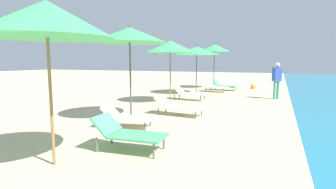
{
  "coord_description": "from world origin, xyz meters",
  "views": [
    {
      "loc": [
        2.88,
        0.08,
        1.65
      ],
      "look_at": [
        0.37,
        6.02,
        0.84
      ],
      "focal_mm": 28.17,
      "sensor_mm": 36.0,
      "label": 1
    }
  ],
  "objects_px": {
    "umbrella_third": "(130,35)",
    "umbrella_fifth": "(197,51)",
    "beach_ball": "(253,86)",
    "umbrella_second": "(46,19)",
    "lounger_second_shoreside": "(129,133)",
    "lounger_third_shoreside": "(178,107)",
    "umbrella_fourth": "(170,47)",
    "person_walking_near": "(277,77)",
    "lounger_farthest_shoreside": "(226,83)",
    "lounger_farthest_inland": "(224,85)",
    "lounger_fifth_shoreside": "(216,87)",
    "lounger_fourth_shoreside": "(188,93)",
    "umbrella_farthest": "(214,48)",
    "lounger_third_inland": "(126,117)"
  },
  "relations": [
    {
      "from": "lounger_farthest_shoreside",
      "to": "lounger_second_shoreside",
      "type": "bearing_deg",
      "value": -78.5
    },
    {
      "from": "umbrella_fifth",
      "to": "lounger_farthest_inland",
      "type": "bearing_deg",
      "value": 65.56
    },
    {
      "from": "umbrella_second",
      "to": "lounger_farthest_inland",
      "type": "xyz_separation_m",
      "value": [
        0.35,
        12.11,
        -1.99
      ]
    },
    {
      "from": "umbrella_farthest",
      "to": "beach_ball",
      "type": "bearing_deg",
      "value": 11.83
    },
    {
      "from": "beach_ball",
      "to": "umbrella_fifth",
      "type": "bearing_deg",
      "value": -124.59
    },
    {
      "from": "lounger_fourth_shoreside",
      "to": "umbrella_second",
      "type": "bearing_deg",
      "value": -81.63
    },
    {
      "from": "lounger_third_inland",
      "to": "umbrella_fourth",
      "type": "distance_m",
      "value": 4.65
    },
    {
      "from": "umbrella_fifth",
      "to": "person_walking_near",
      "type": "xyz_separation_m",
      "value": [
        3.82,
        -0.52,
        -1.22
      ]
    },
    {
      "from": "person_walking_near",
      "to": "beach_ball",
      "type": "relative_size",
      "value": 5.52
    },
    {
      "from": "umbrella_fifth",
      "to": "person_walking_near",
      "type": "height_order",
      "value": "umbrella_fifth"
    },
    {
      "from": "umbrella_fourth",
      "to": "person_walking_near",
      "type": "xyz_separation_m",
      "value": [
        3.92,
        2.72,
        -1.26
      ]
    },
    {
      "from": "umbrella_second",
      "to": "beach_ball",
      "type": "xyz_separation_m",
      "value": [
        1.84,
        13.52,
        -2.14
      ]
    },
    {
      "from": "lounger_second_shoreside",
      "to": "beach_ball",
      "type": "distance_m",
      "value": 12.51
    },
    {
      "from": "umbrella_third",
      "to": "umbrella_fifth",
      "type": "relative_size",
      "value": 1.08
    },
    {
      "from": "umbrella_fourth",
      "to": "lounger_fourth_shoreside",
      "type": "height_order",
      "value": "umbrella_fourth"
    },
    {
      "from": "lounger_farthest_inland",
      "to": "beach_ball",
      "type": "distance_m",
      "value": 2.06
    },
    {
      "from": "lounger_second_shoreside",
      "to": "person_walking_near",
      "type": "bearing_deg",
      "value": 68.73
    },
    {
      "from": "lounger_fifth_shoreside",
      "to": "person_walking_near",
      "type": "distance_m",
      "value": 3.54
    },
    {
      "from": "umbrella_third",
      "to": "umbrella_fifth",
      "type": "distance_m",
      "value": 6.47
    },
    {
      "from": "lounger_second_shoreside",
      "to": "umbrella_farthest",
      "type": "relative_size",
      "value": 0.5
    },
    {
      "from": "beach_ball",
      "to": "lounger_third_inland",
      "type": "bearing_deg",
      "value": -100.48
    },
    {
      "from": "beach_ball",
      "to": "umbrella_second",
      "type": "bearing_deg",
      "value": -97.74
    },
    {
      "from": "umbrella_fourth",
      "to": "umbrella_fifth",
      "type": "xyz_separation_m",
      "value": [
        0.1,
        3.24,
        -0.04
      ]
    },
    {
      "from": "umbrella_second",
      "to": "beach_ball",
      "type": "distance_m",
      "value": 13.81
    },
    {
      "from": "lounger_fourth_shoreside",
      "to": "lounger_fifth_shoreside",
      "type": "bearing_deg",
      "value": 89.14
    },
    {
      "from": "lounger_fourth_shoreside",
      "to": "lounger_third_inland",
      "type": "bearing_deg",
      "value": -82.77
    },
    {
      "from": "umbrella_fifth",
      "to": "lounger_second_shoreside",
      "type": "bearing_deg",
      "value": -81.11
    },
    {
      "from": "umbrella_farthest",
      "to": "lounger_second_shoreside",
      "type": "bearing_deg",
      "value": -84.26
    },
    {
      "from": "umbrella_second",
      "to": "lounger_fifth_shoreside",
      "type": "height_order",
      "value": "umbrella_second"
    },
    {
      "from": "person_walking_near",
      "to": "lounger_third_shoreside",
      "type": "bearing_deg",
      "value": 110.25
    },
    {
      "from": "lounger_farthest_inland",
      "to": "lounger_fourth_shoreside",
      "type": "bearing_deg",
      "value": -95.19
    },
    {
      "from": "lounger_third_inland",
      "to": "lounger_farthest_shoreside",
      "type": "xyz_separation_m",
      "value": [
        0.32,
        11.47,
        -0.02
      ]
    },
    {
      "from": "lounger_third_shoreside",
      "to": "person_walking_near",
      "type": "height_order",
      "value": "person_walking_near"
    },
    {
      "from": "lounger_fourth_shoreside",
      "to": "lounger_fifth_shoreside",
      "type": "relative_size",
      "value": 1.08
    },
    {
      "from": "umbrella_fifth",
      "to": "lounger_farthest_shoreside",
      "type": "xyz_separation_m",
      "value": [
        0.76,
        4.05,
        -1.93
      ]
    },
    {
      "from": "umbrella_fifth",
      "to": "umbrella_farthest",
      "type": "bearing_deg",
      "value": 86.62
    },
    {
      "from": "umbrella_third",
      "to": "lounger_farthest_inland",
      "type": "height_order",
      "value": "umbrella_third"
    },
    {
      "from": "person_walking_near",
      "to": "lounger_third_inland",
      "type": "bearing_deg",
      "value": 113.14
    },
    {
      "from": "umbrella_farthest",
      "to": "lounger_fifth_shoreside",
      "type": "bearing_deg",
      "value": -73.67
    },
    {
      "from": "umbrella_third",
      "to": "lounger_third_inland",
      "type": "height_order",
      "value": "umbrella_third"
    },
    {
      "from": "lounger_third_shoreside",
      "to": "lounger_third_inland",
      "type": "bearing_deg",
      "value": -102.82
    },
    {
      "from": "lounger_fourth_shoreside",
      "to": "umbrella_third",
      "type": "bearing_deg",
      "value": -88.53
    },
    {
      "from": "lounger_farthest_shoreside",
      "to": "lounger_farthest_inland",
      "type": "xyz_separation_m",
      "value": [
        0.23,
        -1.87,
        0.04
      ]
    },
    {
      "from": "umbrella_fifth",
      "to": "umbrella_fourth",
      "type": "bearing_deg",
      "value": -91.84
    },
    {
      "from": "lounger_second_shoreside",
      "to": "lounger_fifth_shoreside",
      "type": "bearing_deg",
      "value": 88.52
    },
    {
      "from": "lounger_fifth_shoreside",
      "to": "person_walking_near",
      "type": "height_order",
      "value": "person_walking_near"
    },
    {
      "from": "lounger_third_inland",
      "to": "umbrella_farthest",
      "type": "relative_size",
      "value": 0.48
    },
    {
      "from": "lounger_third_inland",
      "to": "umbrella_fifth",
      "type": "bearing_deg",
      "value": 80.66
    },
    {
      "from": "umbrella_third",
      "to": "lounger_second_shoreside",
      "type": "bearing_deg",
      "value": -59.98
    },
    {
      "from": "lounger_second_shoreside",
      "to": "lounger_third_shoreside",
      "type": "distance_m",
      "value": 3.43
    }
  ]
}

